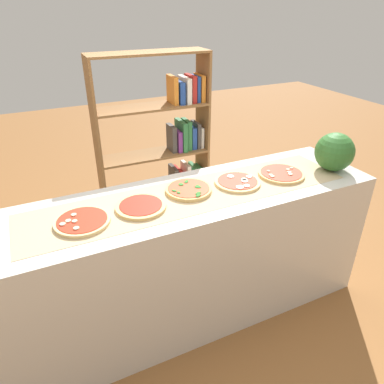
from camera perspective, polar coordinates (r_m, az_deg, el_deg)
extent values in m
plane|color=brown|center=(2.73, 0.00, -17.96)|extent=(12.00, 12.00, 0.00)
cube|color=beige|center=(2.41, 0.00, -10.26)|extent=(2.37, 0.63, 0.94)
cube|color=tan|center=(2.15, 0.00, -0.45)|extent=(1.99, 0.43, 0.00)
cylinder|color=#E5C17F|center=(1.97, -16.97, -4.47)|extent=(0.29, 0.29, 0.02)
cylinder|color=red|center=(1.96, -17.01, -4.22)|extent=(0.26, 0.26, 0.00)
cylinder|color=#C6B28E|center=(1.95, -18.08, -4.40)|extent=(0.03, 0.03, 0.01)
cylinder|color=#C6B28E|center=(1.96, -19.00, -4.33)|extent=(0.03, 0.03, 0.01)
cylinder|color=#C6B28E|center=(1.95, -19.80, -4.79)|extent=(0.03, 0.03, 0.01)
cylinder|color=#C6B28E|center=(1.89, -17.85, -5.46)|extent=(0.03, 0.03, 0.01)
cylinder|color=#C6B28E|center=(2.01, -18.21, -3.43)|extent=(0.03, 0.03, 0.01)
cylinder|color=#DBB26B|center=(2.03, -8.10, -2.28)|extent=(0.28, 0.28, 0.02)
cylinder|color=#AD2314|center=(2.02, -8.12, -2.02)|extent=(0.24, 0.24, 0.00)
cylinder|color=#DBB26B|center=(2.18, -0.53, 0.37)|extent=(0.28, 0.28, 0.02)
cylinder|color=red|center=(2.17, -0.54, 0.66)|extent=(0.25, 0.25, 0.00)
ellipsoid|color=#286B23|center=(2.18, 0.79, 0.92)|extent=(0.05, 0.04, 0.00)
ellipsoid|color=#286B23|center=(2.08, 0.99, -0.52)|extent=(0.05, 0.04, 0.00)
ellipsoid|color=#286B23|center=(2.21, -1.76, 1.24)|extent=(0.04, 0.05, 0.00)
ellipsoid|color=#286B23|center=(2.11, 0.99, -0.17)|extent=(0.05, 0.04, 0.00)
ellipsoid|color=#286B23|center=(2.14, -2.84, 0.23)|extent=(0.04, 0.04, 0.00)
ellipsoid|color=#286B23|center=(2.18, 0.94, 0.83)|extent=(0.05, 0.05, 0.00)
ellipsoid|color=#286B23|center=(2.24, -0.90, 1.67)|extent=(0.05, 0.05, 0.00)
ellipsoid|color=#286B23|center=(2.12, -2.14, -0.07)|extent=(0.02, 0.03, 0.00)
cylinder|color=#E5C17F|center=(2.29, 7.21, 1.57)|extent=(0.29, 0.29, 0.02)
cylinder|color=red|center=(2.29, 7.22, 1.79)|extent=(0.25, 0.25, 0.00)
cylinder|color=#EFE5CC|center=(2.22, 8.64, 0.98)|extent=(0.04, 0.04, 0.00)
cylinder|color=#EFE5CC|center=(2.30, 8.24, 1.98)|extent=(0.04, 0.04, 0.00)
cylinder|color=#EFE5CC|center=(2.28, 8.32, 1.75)|extent=(0.04, 0.04, 0.00)
cylinder|color=#EFE5CC|center=(2.33, 6.12, 2.49)|extent=(0.04, 0.04, 0.00)
cylinder|color=#EFE5CC|center=(2.34, 9.01, 2.44)|extent=(0.04, 0.04, 0.00)
cylinder|color=#EFE5CC|center=(2.20, 7.58, 0.78)|extent=(0.05, 0.05, 0.00)
cylinder|color=#DBB26B|center=(2.45, 13.93, 2.80)|extent=(0.30, 0.30, 0.02)
cylinder|color=red|center=(2.45, 13.96, 3.03)|extent=(0.27, 0.27, 0.00)
cylinder|color=#C6B28E|center=(2.37, 12.58, 2.45)|extent=(0.03, 0.03, 0.01)
cylinder|color=#C6B28E|center=(2.49, 14.87, 3.50)|extent=(0.02, 0.02, 0.01)
cylinder|color=#C6B28E|center=(2.44, 12.03, 3.27)|extent=(0.02, 0.02, 0.01)
cylinder|color=#C6B28E|center=(2.52, 15.49, 3.69)|extent=(0.02, 0.02, 0.01)
cylinder|color=#C6B28E|center=(2.43, 15.30, 2.74)|extent=(0.03, 0.03, 0.01)
cylinder|color=#C6B28E|center=(2.39, 12.35, 2.66)|extent=(0.03, 0.03, 0.01)
cylinder|color=#C6B28E|center=(2.45, 15.13, 3.06)|extent=(0.03, 0.03, 0.01)
sphere|color=#2D6628|center=(2.60, 21.64, 5.92)|extent=(0.26, 0.26, 0.26)
cube|color=brown|center=(3.22, 1.67, 7.25)|extent=(0.03, 0.26, 1.62)
cube|color=brown|center=(2.97, -14.43, 4.47)|extent=(0.03, 0.26, 1.62)
cube|color=brown|center=(3.45, -5.40, -6.46)|extent=(0.89, 0.28, 0.02)
cube|color=orange|center=(3.52, 0.99, -3.63)|extent=(0.03, 0.15, 0.17)
cube|color=#753384|center=(3.51, 0.45, -3.68)|extent=(0.03, 0.15, 0.19)
cube|color=orange|center=(3.49, -0.18, -3.81)|extent=(0.04, 0.19, 0.19)
cube|color=brown|center=(3.24, -5.72, -0.61)|extent=(0.89, 0.28, 0.02)
cube|color=#2D753D|center=(3.32, 1.05, 2.49)|extent=(0.03, 0.15, 0.21)
cube|color=#2D753D|center=(3.30, 0.35, 2.48)|extent=(0.04, 0.20, 0.22)
cube|color=#753384|center=(3.30, -0.30, 1.92)|extent=(0.03, 0.14, 0.17)
cube|color=silver|center=(3.26, -0.99, 2.50)|extent=(0.04, 0.18, 0.26)
cube|color=#B22823|center=(3.26, -1.65, 1.77)|extent=(0.04, 0.17, 0.18)
cube|color=#B22823|center=(3.24, -2.30, 1.98)|extent=(0.04, 0.19, 0.22)
cube|color=#47423D|center=(3.22, -2.93, 2.02)|extent=(0.04, 0.17, 0.24)
cube|color=brown|center=(3.06, -6.07, 5.98)|extent=(0.89, 0.28, 0.02)
cube|color=silver|center=(3.17, 1.15, 8.83)|extent=(0.03, 0.15, 0.18)
cube|color=#47423D|center=(3.15, 0.60, 9.10)|extent=(0.03, 0.16, 0.22)
cube|color=#234799|center=(3.14, -0.09, 8.73)|extent=(0.04, 0.15, 0.19)
cube|color=#2D753D|center=(3.11, -0.87, 9.15)|extent=(0.04, 0.17, 0.25)
cube|color=#2D753D|center=(3.09, -1.72, 9.00)|extent=(0.04, 0.21, 0.25)
cube|color=#753384|center=(3.09, -2.44, 8.28)|extent=(0.04, 0.19, 0.18)
cube|color=#47423D|center=(3.07, -3.24, 8.53)|extent=(0.04, 0.16, 0.22)
cube|color=brown|center=(2.93, -6.48, 13.25)|extent=(0.89, 0.28, 0.02)
cube|color=orange|center=(3.05, 1.17, 16.21)|extent=(0.04, 0.18, 0.21)
cube|color=#234799|center=(3.04, 0.54, 16.09)|extent=(0.03, 0.16, 0.20)
cube|color=#B22823|center=(3.02, -0.23, 16.10)|extent=(0.04, 0.18, 0.21)
cube|color=silver|center=(3.00, -1.18, 15.91)|extent=(0.04, 0.22, 0.20)
cube|color=#234799|center=(2.99, -2.16, 15.56)|extent=(0.05, 0.20, 0.17)
cube|color=orange|center=(2.96, -3.12, 15.86)|extent=(0.04, 0.18, 0.22)
cube|color=brown|center=(2.86, -6.94, 21.04)|extent=(0.89, 0.28, 0.02)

